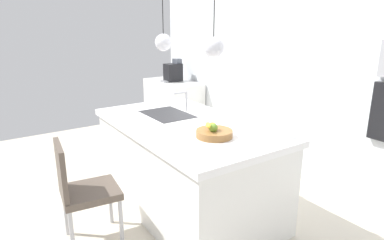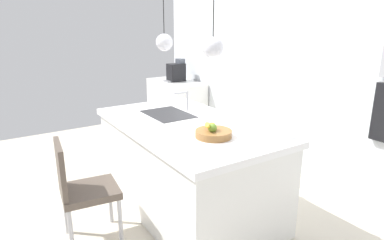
# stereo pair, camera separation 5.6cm
# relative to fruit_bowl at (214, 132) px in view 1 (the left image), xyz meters

# --- Properties ---
(floor) EXTENTS (6.60, 6.60, 0.00)m
(floor) POSITION_rel_fruit_bowl_xyz_m (-0.48, 0.04, -0.94)
(floor) COLOR beige
(floor) RESTS_ON ground
(back_wall) EXTENTS (6.00, 0.10, 2.60)m
(back_wall) POSITION_rel_fruit_bowl_xyz_m (-0.48, 1.69, 0.36)
(back_wall) COLOR white
(back_wall) RESTS_ON ground
(kitchen_island) EXTENTS (1.99, 1.11, 0.90)m
(kitchen_island) POSITION_rel_fruit_bowl_xyz_m (-0.48, 0.04, -0.49)
(kitchen_island) COLOR white
(kitchen_island) RESTS_ON ground
(sink_basin) EXTENTS (0.56, 0.40, 0.02)m
(sink_basin) POSITION_rel_fruit_bowl_xyz_m (-0.85, 0.04, -0.05)
(sink_basin) COLOR #2D2D30
(sink_basin) RESTS_ON kitchen_island
(faucet) EXTENTS (0.02, 0.17, 0.22)m
(faucet) POSITION_rel_fruit_bowl_xyz_m (-0.85, 0.25, 0.10)
(faucet) COLOR silver
(faucet) RESTS_ON kitchen_island
(fruit_bowl) EXTENTS (0.31, 0.31, 0.15)m
(fruit_bowl) POSITION_rel_fruit_bowl_xyz_m (0.00, 0.00, 0.00)
(fruit_bowl) COLOR #9E6B38
(fruit_bowl) RESTS_ON kitchen_island
(side_counter) EXTENTS (1.10, 0.60, 0.84)m
(side_counter) POSITION_rel_fruit_bowl_xyz_m (-2.88, 1.32, -0.52)
(side_counter) COLOR white
(side_counter) RESTS_ON ground
(coffee_machine) EXTENTS (0.20, 0.35, 0.38)m
(coffee_machine) POSITION_rel_fruit_bowl_xyz_m (-2.87, 1.32, 0.06)
(coffee_machine) COLOR black
(coffee_machine) RESTS_ON side_counter
(chair_near) EXTENTS (0.47, 0.50, 0.91)m
(chair_near) POSITION_rel_fruit_bowl_xyz_m (-0.48, -1.00, -0.43)
(chair_near) COLOR brown
(chair_near) RESTS_ON ground
(pendant_light_left) EXTENTS (0.17, 0.17, 0.77)m
(pendant_light_left) POSITION_rel_fruit_bowl_xyz_m (-0.89, 0.04, 0.69)
(pendant_light_left) COLOR silver
(pendant_light_right) EXTENTS (0.17, 0.17, 0.77)m
(pendant_light_right) POSITION_rel_fruit_bowl_xyz_m (-0.07, 0.04, 0.69)
(pendant_light_right) COLOR silver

